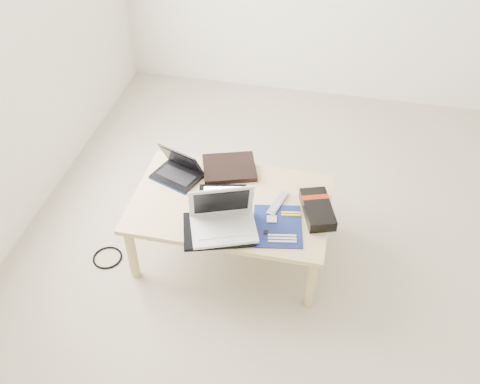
% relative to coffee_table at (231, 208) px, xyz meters
% --- Properties ---
extents(ground, '(4.00, 4.00, 0.00)m').
position_rel_coffee_table_xyz_m(ground, '(0.69, -0.09, -0.35)').
color(ground, '#B7A794').
rests_on(ground, ground).
extents(coffee_table, '(1.10, 0.70, 0.40)m').
position_rel_coffee_table_xyz_m(coffee_table, '(0.00, 0.00, 0.00)').
color(coffee_table, tan).
rests_on(coffee_table, ground).
extents(book, '(0.37, 0.34, 0.03)m').
position_rel_coffee_table_xyz_m(book, '(-0.07, 0.27, 0.06)').
color(book, black).
rests_on(book, coffee_table).
extents(netbook, '(0.32, 0.28, 0.18)m').
position_rel_coffee_table_xyz_m(netbook, '(-0.35, 0.15, 0.09)').
color(netbook, black).
rests_on(netbook, coffee_table).
extents(tablet, '(0.30, 0.25, 0.01)m').
position_rel_coffee_table_xyz_m(tablet, '(-0.05, 0.02, 0.06)').
color(tablet, black).
rests_on(tablet, coffee_table).
extents(remote, '(0.10, 0.21, 0.02)m').
position_rel_coffee_table_xyz_m(remote, '(0.26, 0.03, 0.06)').
color(remote, '#ADAEB2').
rests_on(remote, coffee_table).
extents(neoprene_sleeve, '(0.43, 0.36, 0.02)m').
position_rel_coffee_table_xyz_m(neoprene_sleeve, '(-0.01, -0.23, 0.06)').
color(neoprene_sleeve, black).
rests_on(neoprene_sleeve, coffee_table).
extents(white_laptop, '(0.40, 0.34, 0.24)m').
position_rel_coffee_table_xyz_m(white_laptop, '(0.01, -0.21, 0.12)').
color(white_laptop, silver).
rests_on(white_laptop, neoprene_sleeve).
extents(motherboard, '(0.30, 0.35, 0.01)m').
position_rel_coffee_table_xyz_m(motherboard, '(0.29, -0.14, 0.05)').
color(motherboard, navy).
rests_on(motherboard, coffee_table).
extents(gpu_box, '(0.23, 0.32, 0.06)m').
position_rel_coffee_table_xyz_m(gpu_box, '(0.48, 0.01, 0.08)').
color(gpu_box, black).
rests_on(gpu_box, coffee_table).
extents(cable_coil, '(0.10, 0.10, 0.01)m').
position_rel_coffee_table_xyz_m(cable_coil, '(-0.11, 0.00, 0.05)').
color(cable_coil, black).
rests_on(cable_coil, coffee_table).
extents(floor_cable_coil, '(0.19, 0.19, 0.01)m').
position_rel_coffee_table_xyz_m(floor_cable_coil, '(-0.71, -0.22, -0.35)').
color(floor_cable_coil, black).
rests_on(floor_cable_coil, ground).
extents(floor_cable_trail, '(0.14, 0.33, 0.01)m').
position_rel_coffee_table_xyz_m(floor_cable_trail, '(-0.58, -0.14, -0.35)').
color(floor_cable_trail, black).
rests_on(floor_cable_trail, ground).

